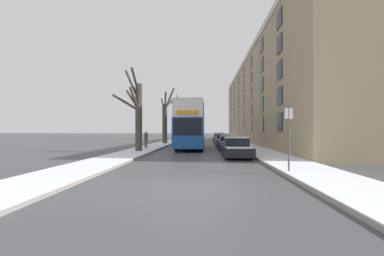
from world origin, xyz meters
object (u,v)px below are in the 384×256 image
at_px(bare_tree_left_0, 137,113).
at_px(parked_car_3, 221,139).
at_px(pedestrian_left_sidewalk, 146,140).
at_px(parked_car_1, 228,143).
at_px(bare_tree_left_1, 165,120).
at_px(oncoming_van, 188,133).
at_px(parked_car_2, 224,141).
at_px(bare_tree_left_2, 177,120).
at_px(double_decker_bus, 191,123).
at_px(parked_car_4, 219,138).
at_px(parked_car_0, 236,148).
at_px(street_sign_post, 289,136).

bearing_deg(bare_tree_left_0, parked_car_3, 61.91).
bearing_deg(pedestrian_left_sidewalk, parked_car_1, -133.35).
distance_m(bare_tree_left_1, pedestrian_left_sidewalk, 10.02).
bearing_deg(parked_car_3, oncoming_van, 122.42).
xyz_separation_m(parked_car_2, oncoming_van, (-5.00, 13.25, 0.68)).
height_order(bare_tree_left_2, parked_car_1, bare_tree_left_2).
distance_m(double_decker_bus, pedestrian_left_sidewalk, 4.83).
xyz_separation_m(parked_car_3, parked_car_4, (0.00, 5.29, 0.03)).
distance_m(bare_tree_left_0, double_decker_bus, 6.59).
distance_m(parked_car_2, pedestrian_left_sidewalk, 9.70).
distance_m(bare_tree_left_2, oncoming_van, 5.52).
bearing_deg(parked_car_0, parked_car_1, 90.00).
bearing_deg(parked_car_0, bare_tree_left_0, 157.65).
height_order(bare_tree_left_0, parked_car_3, bare_tree_left_0).
height_order(parked_car_0, street_sign_post, street_sign_post).
xyz_separation_m(double_decker_bus, parked_car_1, (3.57, -2.06, -1.92)).
relative_size(bare_tree_left_2, parked_car_3, 2.19).
bearing_deg(parked_car_3, pedestrian_left_sidewalk, -125.38).
bearing_deg(pedestrian_left_sidewalk, bare_tree_left_2, -40.61).
distance_m(bare_tree_left_2, parked_car_3, 14.59).
bearing_deg(parked_car_3, bare_tree_left_0, -118.09).
relative_size(double_decker_bus, parked_car_1, 2.51).
height_order(parked_car_0, pedestrian_left_sidewalk, pedestrian_left_sidewalk).
bearing_deg(street_sign_post, bare_tree_left_1, 110.83).
relative_size(bare_tree_left_2, parked_car_4, 1.96).
distance_m(parked_car_1, parked_car_4, 16.86).
xyz_separation_m(double_decker_bus, parked_car_0, (3.57, -8.22, -1.92)).
relative_size(parked_car_1, parked_car_2, 1.05).
xyz_separation_m(parked_car_2, parked_car_3, (0.00, 5.39, 0.00)).
relative_size(bare_tree_left_0, double_decker_bus, 0.65).
bearing_deg(oncoming_van, bare_tree_left_0, -97.02).
xyz_separation_m(double_decker_bus, parked_car_3, (3.57, 9.51, -1.90)).
xyz_separation_m(bare_tree_left_1, pedestrian_left_sidewalk, (-0.32, -9.74, -2.33)).
height_order(double_decker_bus, pedestrian_left_sidewalk, double_decker_bus).
relative_size(parked_car_3, street_sign_post, 1.44).
xyz_separation_m(bare_tree_left_1, bare_tree_left_2, (0.05, 13.44, 0.56)).
relative_size(double_decker_bus, parked_car_0, 2.32).
height_order(parked_car_3, pedestrian_left_sidewalk, pedestrian_left_sidewalk).
relative_size(bare_tree_left_2, double_decker_bus, 0.83).
relative_size(bare_tree_left_1, pedestrian_left_sidewalk, 4.28).
relative_size(parked_car_1, parked_car_4, 0.95).
distance_m(bare_tree_left_0, parked_car_1, 8.72).
bearing_deg(oncoming_van, parked_car_4, -27.25).
bearing_deg(bare_tree_left_0, parked_car_2, 49.71).
distance_m(parked_car_0, pedestrian_left_sidewalk, 10.31).
bearing_deg(parked_car_3, bare_tree_left_1, -170.02).
distance_m(bare_tree_left_2, street_sign_post, 37.89).
relative_size(parked_car_2, oncoming_van, 0.73).
distance_m(bare_tree_left_0, street_sign_post, 13.73).
relative_size(bare_tree_left_1, oncoming_van, 1.35).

